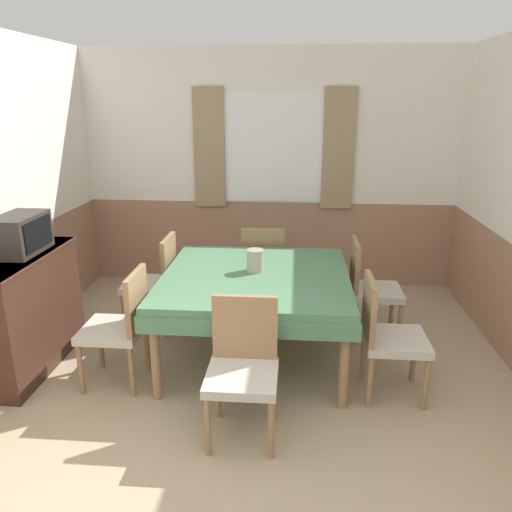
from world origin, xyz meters
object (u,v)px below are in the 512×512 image
(chair_left_far, at_px, (156,279))
(chair_head_near, at_px, (244,364))
(chair_right_far, at_px, (369,286))
(sideboard, at_px, (23,311))
(dining_table, at_px, (256,286))
(tv, at_px, (20,234))
(vase, at_px, (255,261))
(chair_head_window, at_px, (264,265))
(chair_right_near, at_px, (386,333))
(chair_left_near, at_px, (121,324))

(chair_left_far, bearing_deg, chair_head_near, -146.35)
(chair_right_far, bearing_deg, sideboard, -74.46)
(dining_table, height_order, chair_right_far, chair_right_far)
(tv, height_order, vase, tv)
(chair_left_far, relative_size, tv, 1.84)
(dining_table, xyz_separation_m, chair_right_far, (0.97, 0.47, -0.15))
(chair_head_near, xyz_separation_m, sideboard, (-1.81, 0.68, -0.01))
(tv, bearing_deg, chair_right_far, 14.03)
(dining_table, height_order, tv, tv)
(chair_left_far, height_order, chair_head_window, same)
(chair_right_near, height_order, sideboard, sideboard)
(chair_right_far, height_order, chair_head_window, same)
(chair_head_window, bearing_deg, vase, -90.83)
(chair_right_far, height_order, chair_left_near, same)
(chair_head_near, relative_size, vase, 4.88)
(chair_head_near, xyz_separation_m, chair_head_window, (0.00, 1.96, 0.00))
(chair_right_far, xyz_separation_m, tv, (-2.76, -0.69, 0.60))
(chair_left_near, xyz_separation_m, sideboard, (-0.85, 0.17, -0.01))
(chair_head_window, xyz_separation_m, vase, (-0.01, -0.91, 0.34))
(dining_table, bearing_deg, chair_left_far, 153.99)
(chair_right_far, height_order, chair_left_far, same)
(dining_table, relative_size, chair_head_near, 1.73)
(chair_right_far, height_order, tv, tv)
(dining_table, distance_m, sideboard, 1.84)
(dining_table, distance_m, chair_right_far, 1.08)
(dining_table, bearing_deg, chair_head_near, -90.00)
(chair_right_near, xyz_separation_m, tv, (-2.76, 0.25, 0.60))
(chair_head_window, bearing_deg, chair_head_near, -90.00)
(chair_left_near, distance_m, chair_head_window, 1.74)
(dining_table, relative_size, chair_left_near, 1.73)
(dining_table, distance_m, chair_left_near, 1.08)
(chair_right_far, relative_size, chair_head_window, 1.00)
(dining_table, xyz_separation_m, chair_head_window, (0.00, 0.98, -0.15))
(chair_right_far, distance_m, chair_head_window, 1.09)
(chair_left_far, xyz_separation_m, chair_right_near, (1.93, -0.94, 0.00))
(sideboard, distance_m, tv, 0.61)
(chair_right_far, relative_size, vase, 4.88)
(chair_right_far, xyz_separation_m, chair_head_near, (-0.97, -1.45, 0.00))
(sideboard, bearing_deg, chair_head_near, -20.53)
(vase, bearing_deg, tv, -170.98)
(chair_head_near, height_order, vase, vase)
(chair_left_far, distance_m, vase, 1.09)
(dining_table, distance_m, vase, 0.20)
(chair_right_near, bearing_deg, dining_table, -116.01)
(chair_right_near, distance_m, chair_left_near, 1.93)
(chair_right_near, distance_m, sideboard, 2.78)
(chair_right_far, xyz_separation_m, sideboard, (-2.78, -0.77, -0.01))
(chair_head_window, bearing_deg, chair_left_near, -123.65)
(chair_left_far, bearing_deg, chair_right_far, -90.00)
(chair_left_near, relative_size, sideboard, 0.77)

